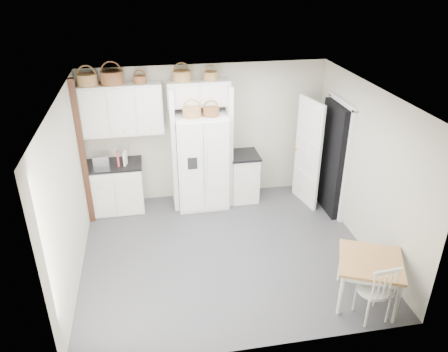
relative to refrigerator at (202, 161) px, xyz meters
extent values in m
plane|color=#3F3F3F|center=(0.15, -1.63, -0.90)|extent=(4.50, 4.50, 0.00)
plane|color=white|center=(0.15, -1.63, 1.70)|extent=(4.50, 4.50, 0.00)
plane|color=#B0AA9A|center=(0.15, 0.37, 0.40)|extent=(4.50, 0.00, 4.50)
plane|color=#B0AA9A|center=(-2.10, -1.63, 0.40)|extent=(0.00, 4.00, 4.00)
plane|color=#B0AA9A|center=(2.40, -1.63, 0.40)|extent=(0.00, 4.00, 4.00)
cube|color=white|center=(0.00, 0.00, 0.00)|extent=(0.93, 0.74, 1.79)
cube|color=white|center=(-1.60, 0.07, -0.45)|extent=(0.97, 0.61, 0.90)
cube|color=white|center=(0.81, 0.07, -0.44)|extent=(0.51, 0.62, 0.90)
cube|color=#A55A2B|center=(1.85, -3.08, -0.56)|extent=(1.08, 1.08, 0.68)
cube|color=white|center=(1.78, -3.38, -0.45)|extent=(0.47, 0.43, 0.90)
cube|color=black|center=(-1.60, 0.07, 0.02)|extent=(1.01, 0.65, 0.04)
cube|color=black|center=(0.81, 0.07, 0.03)|extent=(0.55, 0.66, 0.04)
cube|color=silver|center=(-1.80, 0.02, 0.14)|extent=(0.28, 0.17, 0.19)
cube|color=#BE2F38|center=(-1.50, -0.01, 0.17)|extent=(0.05, 0.17, 0.25)
cube|color=silver|center=(-1.38, -0.01, 0.17)|extent=(0.07, 0.17, 0.25)
cylinder|color=brown|center=(-1.87, 0.20, 1.55)|extent=(0.34, 0.34, 0.19)
cylinder|color=brown|center=(-1.46, 0.20, 1.57)|extent=(0.38, 0.38, 0.22)
cylinder|color=brown|center=(-1.00, 0.20, 1.52)|extent=(0.22, 0.22, 0.13)
cylinder|color=brown|center=(-0.29, 0.20, 1.55)|extent=(0.32, 0.32, 0.18)
cylinder|color=brown|center=(0.21, 0.20, 1.53)|extent=(0.25, 0.25, 0.14)
cylinder|color=brown|center=(-0.16, -0.10, 0.98)|extent=(0.32, 0.32, 0.17)
cylinder|color=brown|center=(0.17, -0.10, 0.97)|extent=(0.28, 0.28, 0.15)
cube|color=white|center=(-1.35, 0.20, 1.00)|extent=(1.40, 0.34, 0.90)
cube|color=white|center=(0.00, 0.20, 1.23)|extent=(1.12, 0.34, 0.45)
cube|color=white|center=(-0.51, 0.07, 0.25)|extent=(0.08, 0.60, 2.30)
cube|color=white|center=(0.51, 0.07, 0.25)|extent=(0.08, 0.60, 2.30)
cube|color=black|center=(-2.05, -0.28, 0.40)|extent=(0.09, 0.09, 2.60)
cube|color=black|center=(2.31, -0.63, 0.13)|extent=(0.18, 0.85, 2.05)
cube|color=white|center=(1.95, -0.30, 0.13)|extent=(0.21, 0.79, 2.05)
camera|label=1|loc=(-0.91, -7.33, 3.37)|focal=35.00mm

